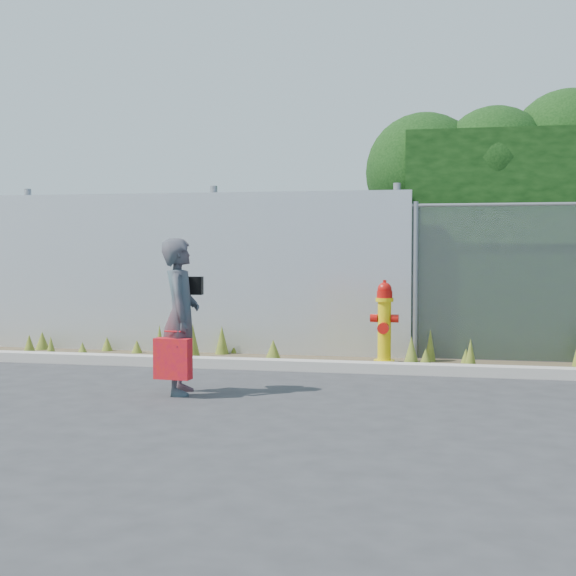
# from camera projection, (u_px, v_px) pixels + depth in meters

# --- Properties ---
(ground) EXTENTS (80.00, 80.00, 0.00)m
(ground) POSITION_uv_depth(u_px,v_px,m) (289.00, 399.00, 7.70)
(ground) COLOR #313133
(ground) RESTS_ON ground
(curb) EXTENTS (16.00, 0.22, 0.12)m
(curb) POSITION_uv_depth(u_px,v_px,m) (320.00, 366.00, 9.46)
(curb) COLOR #AFA79E
(curb) RESTS_ON ground
(weed_strip) EXTENTS (16.00, 1.29, 0.52)m
(weed_strip) POSITION_uv_depth(u_px,v_px,m) (287.00, 353.00, 10.22)
(weed_strip) COLOR #4A3C2A
(weed_strip) RESTS_ON ground
(corrugated_fence) EXTENTS (8.50, 0.21, 2.30)m
(corrugated_fence) POSITION_uv_depth(u_px,v_px,m) (106.00, 273.00, 11.25)
(corrugated_fence) COLOR silver
(corrugated_fence) RESTS_ON ground
(fire_hydrant) EXTENTS (0.35, 0.32, 1.05)m
(fire_hydrant) POSITION_uv_depth(u_px,v_px,m) (384.00, 324.00, 9.98)
(fire_hydrant) COLOR yellow
(fire_hydrant) RESTS_ON ground
(woman) EXTENTS (0.49, 0.63, 1.55)m
(woman) POSITION_uv_depth(u_px,v_px,m) (181.00, 316.00, 7.96)
(woman) COLOR #10616A
(woman) RESTS_ON ground
(red_tote_bag) EXTENTS (0.36, 0.13, 0.47)m
(red_tote_bag) POSITION_uv_depth(u_px,v_px,m) (173.00, 359.00, 7.79)
(red_tote_bag) COLOR #BB0A2C
(black_shoulder_bag) EXTENTS (0.25, 0.10, 0.18)m
(black_shoulder_bag) POSITION_uv_depth(u_px,v_px,m) (191.00, 286.00, 8.15)
(black_shoulder_bag) COLOR black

